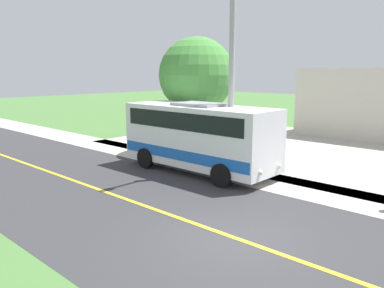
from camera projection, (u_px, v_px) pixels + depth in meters
name	position (u px, v px, depth m)	size (l,w,h in m)	color
ground_plane	(235.00, 238.00, 10.00)	(120.00, 120.00, 0.00)	#477238
road_surface	(235.00, 238.00, 10.00)	(8.00, 100.00, 0.01)	#333335
sidewalk	(322.00, 193.00, 13.75)	(2.40, 100.00, 0.01)	#B2ADA3
road_centre_line	(235.00, 238.00, 10.00)	(0.16, 100.00, 0.00)	gold
shuttle_bus_front	(199.00, 134.00, 16.42)	(2.58, 7.09, 2.96)	white
street_light_pole	(230.00, 71.00, 15.39)	(1.97, 0.24, 7.71)	#9E9EA3
tree_curbside	(196.00, 75.00, 19.96)	(3.91, 3.91, 6.03)	brown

